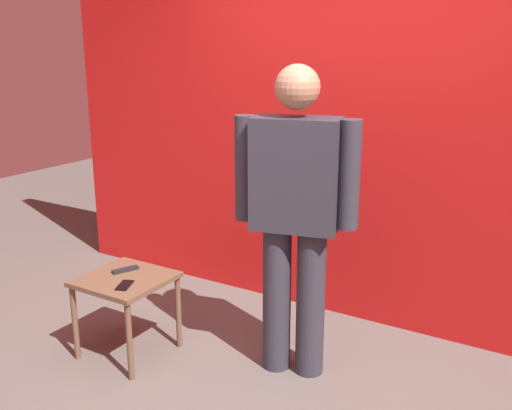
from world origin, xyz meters
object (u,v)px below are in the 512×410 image
at_px(standing_person, 295,208).
at_px(tv_remote, 125,270).
at_px(cell_phone, 125,285).
at_px(side_table, 126,289).

relative_size(standing_person, tv_remote, 10.71).
bearing_deg(cell_phone, standing_person, 5.79).
distance_m(standing_person, side_table, 1.20).
bearing_deg(tv_remote, standing_person, 39.09).
bearing_deg(tv_remote, cell_phone, -24.64).
xyz_separation_m(side_table, cell_phone, (0.09, -0.10, 0.08)).
bearing_deg(side_table, cell_phone, -47.67).
bearing_deg(standing_person, cell_phone, -151.57).
xyz_separation_m(standing_person, side_table, (-0.98, -0.38, -0.58)).
bearing_deg(standing_person, side_table, -159.04).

